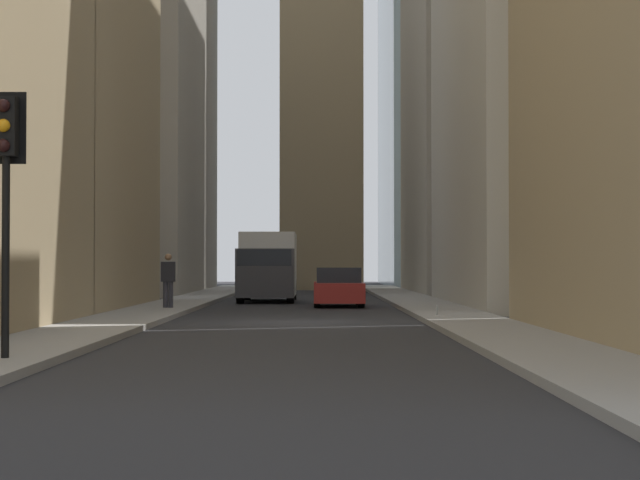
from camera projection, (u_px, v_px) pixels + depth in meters
ground_plane at (294, 322)px, 29.76m from camera, size 135.00×135.00×0.00m
sidewalk_right at (124, 320)px, 29.74m from camera, size 90.00×2.20×0.14m
sidewalk_left at (464, 320)px, 29.78m from camera, size 90.00×2.20×0.14m
building_right_far at (108, 65)px, 60.47m from camera, size 19.97×10.50×24.52m
delivery_truck at (268, 266)px, 46.33m from camera, size 6.46×2.25×2.84m
sedan_red at (338, 288)px, 40.82m from camera, size 4.30×1.78×1.42m
traffic_light_foreground at (6, 161)px, 16.97m from camera, size 0.43×0.52×4.04m
pedestrian at (168, 278)px, 36.28m from camera, size 0.26×0.44×1.74m
discarded_bottle at (437, 311)px, 31.06m from camera, size 0.07×0.07×0.27m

